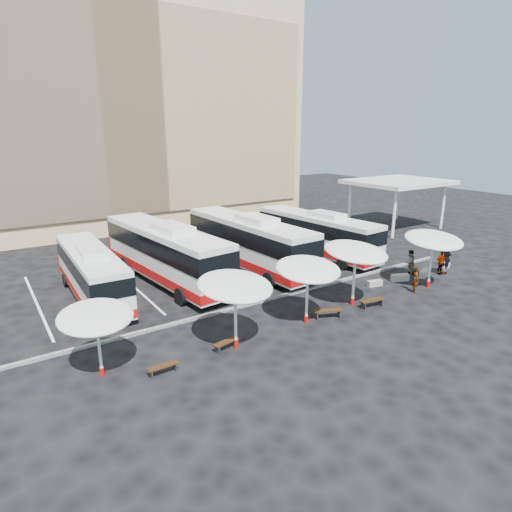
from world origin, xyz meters
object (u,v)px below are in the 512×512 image
bus_1 (165,251)px  sunshade_2 (308,269)px  sunshade_1 (235,286)px  conc_bench_1 (400,278)px  wood_bench_2 (328,312)px  wood_bench_3 (372,301)px  bus_0 (91,271)px  passenger_0 (416,280)px  wood_bench_0 (163,368)px  conc_bench_0 (375,283)px  passenger_2 (441,262)px  passenger_1 (410,263)px  sunshade_0 (96,317)px  bus_3 (317,233)px  conc_bench_3 (445,266)px  bus_2 (248,241)px  wood_bench_1 (227,343)px  conc_bench_2 (424,273)px  passenger_3 (446,263)px  sunshade_4 (434,240)px  sunshade_3 (356,252)px

bus_1 → sunshade_2: (3.83, -10.78, 0.95)m
sunshade_1 → conc_bench_1: size_ratio=3.61×
wood_bench_2 → wood_bench_3: wood_bench_2 is taller
bus_0 → passenger_0: bus_0 is taller
bus_0 → wood_bench_0: 10.96m
sunshade_2 → conc_bench_0: sunshade_2 is taller
wood_bench_0 → passenger_2: 22.44m
conc_bench_0 → passenger_1: bearing=3.4°
sunshade_0 → wood_bench_0: 3.63m
bus_1 → bus_3: bus_1 is taller
wood_bench_2 → conc_bench_3: wood_bench_2 is taller
bus_0 → sunshade_2: size_ratio=2.67×
wood_bench_3 → sunshade_0: bearing=174.9°
bus_2 → sunshade_0: size_ratio=4.15×
wood_bench_3 → conc_bench_0: 3.85m
wood_bench_1 → passenger_0: 14.21m
bus_3 → conc_bench_0: (-1.64, -7.99, -1.78)m
conc_bench_2 → passenger_3: (1.81, -0.46, 0.63)m
bus_3 → conc_bench_0: bearing=-106.6°
sunshade_1 → passenger_3: size_ratio=2.61×
passenger_0 → passenger_2: size_ratio=0.94×
sunshade_4 → bus_2: bearing=127.3°
bus_3 → conc_bench_3: (5.91, -8.33, -1.78)m
wood_bench_1 → sunshade_4: bearing=-0.4°
sunshade_2 → conc_bench_1: 10.59m
sunshade_1 → passenger_0: 13.93m
bus_1 → conc_bench_2: bearing=-36.4°
conc_bench_0 → conc_bench_1: bearing=-6.3°
passenger_1 → passenger_2: (2.06, -1.20, -0.02)m
sunshade_2 → wood_bench_0: size_ratio=3.03×
bus_1 → conc_bench_1: bearing=-39.3°
sunshade_2 → conc_bench_1: size_ratio=3.32×
bus_0 → sunshade_4: sunshade_4 is taller
wood_bench_0 → wood_bench_3: size_ratio=0.84×
sunshade_4 → conc_bench_1: sunshade_4 is taller
sunshade_2 → conc_bench_2: 12.73m
bus_1 → wood_bench_2: bearing=-70.4°
bus_3 → passenger_0: bus_3 is taller
passenger_2 → bus_3: bearing=118.9°
sunshade_4 → conc_bench_0: sunshade_4 is taller
sunshade_4 → conc_bench_1: (-0.56, 1.90, -3.09)m
conc_bench_1 → passenger_1: size_ratio=0.66×
sunshade_2 → conc_bench_3: size_ratio=3.85×
bus_2 → bus_3: bus_2 is taller
wood_bench_2 → conc_bench_3: size_ratio=1.58×
wood_bench_1 → wood_bench_3: wood_bench_3 is taller
sunshade_3 → wood_bench_2: sunshade_3 is taller
sunshade_4 → passenger_1: bearing=66.2°
bus_2 → passenger_1: 12.15m
sunshade_1 → passenger_1: sunshade_1 is taller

